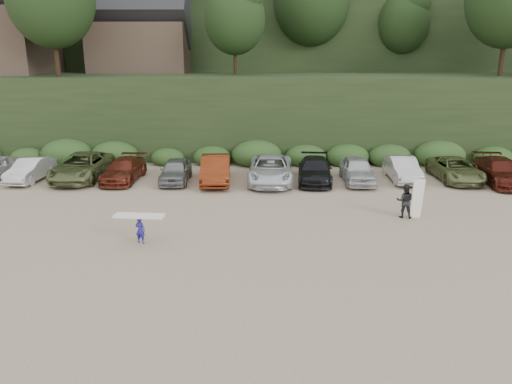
{
  "coord_description": "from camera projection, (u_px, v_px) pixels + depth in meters",
  "views": [
    {
      "loc": [
        -1.6,
        -20.15,
        7.97
      ],
      "look_at": [
        -1.94,
        3.0,
        1.3
      ],
      "focal_mm": 35.0,
      "sensor_mm": 36.0,
      "label": 1
    }
  ],
  "objects": [
    {
      "name": "ground",
      "position": [
        300.0,
        240.0,
        21.54
      ],
      "size": [
        120.0,
        120.0,
        0.0
      ],
      "primitive_type": "plane",
      "color": "tan",
      "rests_on": "ground"
    },
    {
      "name": "hillside_backdrop",
      "position": [
        276.0,
        17.0,
        52.95
      ],
      "size": [
        90.0,
        41.5,
        28.0
      ],
      "color": "black",
      "rests_on": "ground"
    },
    {
      "name": "child_surfer",
      "position": [
        140.0,
        224.0,
        21.02
      ],
      "size": [
        2.14,
        0.74,
        1.26
      ],
      "color": "navy",
      "rests_on": "ground"
    },
    {
      "name": "adult_surfer",
      "position": [
        406.0,
        201.0,
        24.21
      ],
      "size": [
        1.31,
        0.81,
        1.99
      ],
      "color": "black",
      "rests_on": "ground"
    },
    {
      "name": "parked_cars",
      "position": [
        252.0,
        169.0,
        30.95
      ],
      "size": [
        33.64,
        6.41,
        1.64
      ],
      "color": "silver",
      "rests_on": "ground"
    }
  ]
}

